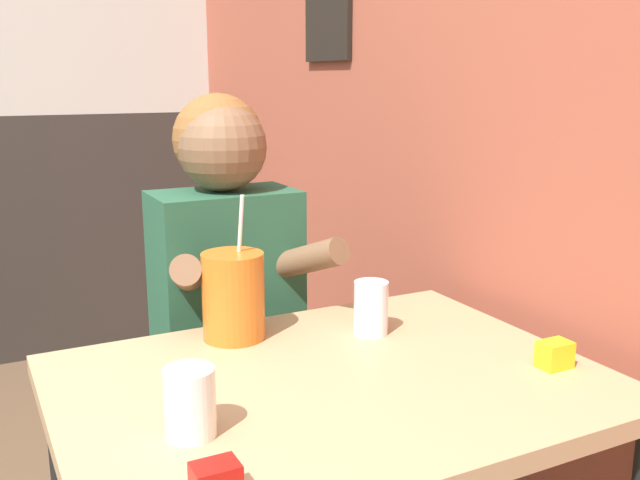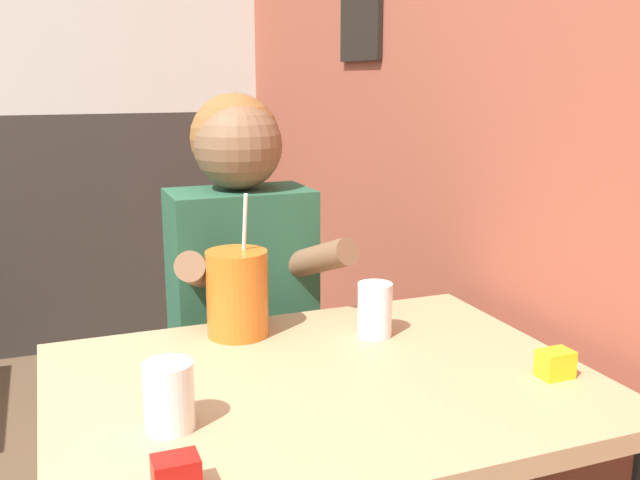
% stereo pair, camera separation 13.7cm
% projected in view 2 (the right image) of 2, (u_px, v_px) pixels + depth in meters
% --- Properties ---
extents(brick_wall_right, '(0.08, 4.59, 2.70)m').
position_uv_depth(brick_wall_right, '(380.00, 47.00, 2.23)').
color(brick_wall_right, '#9E4C38').
rests_on(brick_wall_right, ground_plane).
extents(main_table, '(0.96, 0.72, 0.73)m').
position_uv_depth(main_table, '(323.00, 416.00, 1.29)').
color(main_table, tan).
rests_on(main_table, ground_plane).
extents(person_seated, '(0.42, 0.41, 1.22)m').
position_uv_depth(person_seated, '(243.00, 326.00, 1.78)').
color(person_seated, '#235138').
rests_on(person_seated, ground_plane).
extents(cocktail_pitcher, '(0.13, 0.13, 0.30)m').
position_uv_depth(cocktail_pitcher, '(237.00, 293.00, 1.47)').
color(cocktail_pitcher, '#C6661E').
rests_on(cocktail_pitcher, main_table).
extents(glass_near_pitcher, '(0.07, 0.07, 0.11)m').
position_uv_depth(glass_near_pitcher, '(375.00, 310.00, 1.47)').
color(glass_near_pitcher, silver).
rests_on(glass_near_pitcher, main_table).
extents(glass_center, '(0.08, 0.08, 0.11)m').
position_uv_depth(glass_center, '(169.00, 396.00, 1.08)').
color(glass_center, silver).
rests_on(glass_center, main_table).
extents(condiment_ketchup, '(0.06, 0.04, 0.05)m').
position_uv_depth(condiment_ketchup, '(176.00, 475.00, 0.92)').
color(condiment_ketchup, '#B7140F').
rests_on(condiment_ketchup, main_table).
extents(condiment_mustard, '(0.06, 0.04, 0.05)m').
position_uv_depth(condiment_mustard, '(555.00, 364.00, 1.27)').
color(condiment_mustard, yellow).
rests_on(condiment_mustard, main_table).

